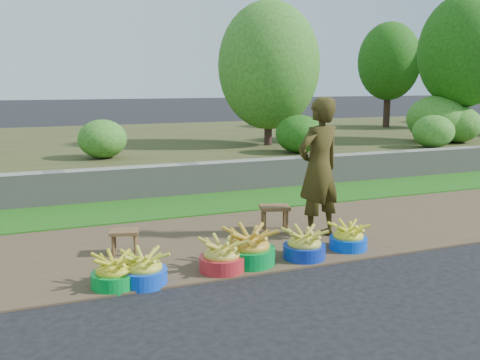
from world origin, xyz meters
name	(u,v)px	position (x,y,z in m)	size (l,w,h in m)	color
ground_plane	(301,269)	(0.00, 0.00, 0.00)	(120.00, 120.00, 0.00)	black
dirt_shoulder	(254,237)	(0.00, 1.25, 0.01)	(80.00, 2.50, 0.02)	#4E3C28
grass_verge	(204,204)	(0.00, 3.25, 0.02)	(80.00, 1.50, 0.04)	#1F5F14
retaining_wall	(188,179)	(0.00, 4.10, 0.28)	(80.00, 0.35, 0.55)	gray
earth_bank	(134,149)	(0.00, 9.00, 0.25)	(80.00, 10.00, 0.50)	#3F411E
vegetation	(147,60)	(0.19, 7.93, 2.45)	(35.94, 7.40, 4.50)	#2F1D18
basin_a	(114,273)	(-1.91, 0.22, 0.15)	(0.44, 0.44, 0.33)	#02922E
basin_b	(144,270)	(-1.63, 0.19, 0.15)	(0.45, 0.45, 0.34)	blue
basin_c	(222,257)	(-0.80, 0.24, 0.16)	(0.48, 0.48, 0.36)	red
basin_d	(249,249)	(-0.46, 0.32, 0.18)	(0.55, 0.55, 0.41)	#02832F
basin_e	(304,246)	(0.18, 0.27, 0.16)	(0.47, 0.47, 0.35)	#0F2BA5
basin_f	(348,238)	(0.82, 0.36, 0.15)	(0.44, 0.44, 0.33)	blue
stool_left	(124,235)	(-1.64, 1.15, 0.24)	(0.37, 0.32, 0.28)	brown
stool_right	(275,211)	(0.36, 1.39, 0.29)	(0.45, 0.39, 0.34)	brown
vendor_woman	(319,168)	(0.73, 0.93, 0.90)	(0.64, 0.42, 1.76)	black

